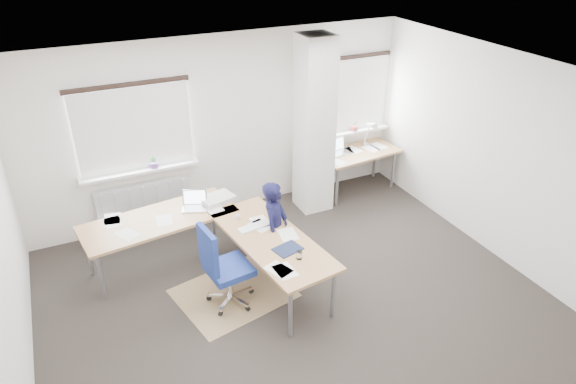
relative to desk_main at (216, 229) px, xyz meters
name	(u,v)px	position (x,y,z in m)	size (l,w,h in m)	color
ground	(293,297)	(0.68, -0.88, -0.69)	(6.00, 6.00, 0.00)	#292421
room_shell	(291,155)	(0.86, -0.42, 1.05)	(6.04, 5.04, 2.82)	silver
floor_mat	(233,293)	(0.02, -0.49, -0.69)	(1.34, 1.13, 0.01)	#977A52
white_crate	(106,235)	(-1.26, 1.37, -0.56)	(0.45, 0.32, 0.27)	white
desk_main	(216,229)	(0.00, 0.00, 0.00)	(2.73, 2.63, 0.96)	#92623F
desk_side	(358,154)	(2.91, 1.23, -0.01)	(1.46, 0.84, 1.22)	#92623F
task_chair	(227,282)	(-0.10, -0.63, -0.38)	(0.62, 0.61, 1.14)	navy
person	(275,228)	(0.71, -0.27, -0.03)	(0.48, 0.32, 1.33)	black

